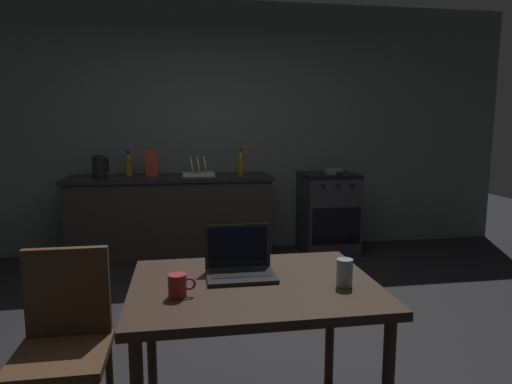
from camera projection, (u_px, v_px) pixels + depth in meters
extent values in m
plane|color=black|center=(245.00, 344.00, 3.01)|extent=(12.00, 12.00, 0.00)
cube|color=#5C6560|center=(241.00, 128.00, 5.23)|extent=(6.40, 0.10, 2.81)
cube|color=#282623|center=(172.00, 219.00, 4.90)|extent=(2.10, 0.60, 0.86)
cube|color=black|center=(170.00, 178.00, 4.83)|extent=(2.16, 0.64, 0.04)
cube|color=#2D2D30|center=(328.00, 214.00, 5.18)|extent=(0.60, 0.60, 0.86)
cube|color=black|center=(329.00, 175.00, 5.11)|extent=(0.60, 0.60, 0.04)
cube|color=black|center=(336.00, 226.00, 4.89)|extent=(0.54, 0.01, 0.40)
cylinder|color=black|center=(323.00, 186.00, 4.79)|extent=(0.04, 0.02, 0.04)
cylinder|color=black|center=(338.00, 186.00, 4.82)|extent=(0.04, 0.02, 0.04)
cylinder|color=black|center=(352.00, 185.00, 4.84)|extent=(0.04, 0.02, 0.04)
cube|color=#332319|center=(254.00, 287.00, 2.05)|extent=(1.10, 0.84, 0.04)
cylinder|color=#332319|center=(151.00, 336.00, 2.37)|extent=(0.05, 0.05, 0.70)
cylinder|color=#332319|center=(330.00, 322.00, 2.53)|extent=(0.05, 0.05, 0.70)
cube|color=#4C331E|center=(61.00, 357.00, 1.96)|extent=(0.40, 0.40, 0.04)
cube|color=#4C331E|center=(68.00, 292.00, 2.11)|extent=(0.38, 0.04, 0.42)
cylinder|color=#4C331E|center=(110.00, 382.00, 2.19)|extent=(0.04, 0.04, 0.43)
cube|color=#232326|center=(241.00, 276.00, 2.10)|extent=(0.32, 0.22, 0.02)
cube|color=black|center=(241.00, 273.00, 2.11)|extent=(0.28, 0.12, 0.00)
cube|color=#232326|center=(238.00, 246.00, 2.20)|extent=(0.32, 0.03, 0.21)
cube|color=black|center=(238.00, 246.00, 2.20)|extent=(0.29, 0.02, 0.18)
cylinder|color=black|center=(100.00, 176.00, 4.71)|extent=(0.15, 0.15, 0.02)
cylinder|color=black|center=(99.00, 166.00, 4.69)|extent=(0.14, 0.14, 0.20)
cylinder|color=black|center=(99.00, 156.00, 4.68)|extent=(0.08, 0.08, 0.02)
cube|color=black|center=(108.00, 165.00, 4.71)|extent=(0.02, 0.02, 0.14)
cylinder|color=#8C601E|center=(241.00, 166.00, 4.88)|extent=(0.07, 0.07, 0.21)
cone|color=#8C601E|center=(240.00, 154.00, 4.86)|extent=(0.07, 0.07, 0.06)
cylinder|color=black|center=(240.00, 150.00, 4.86)|extent=(0.03, 0.03, 0.02)
cylinder|color=gray|center=(334.00, 173.00, 5.10)|extent=(0.21, 0.21, 0.01)
torus|color=gray|center=(334.00, 170.00, 5.09)|extent=(0.23, 0.23, 0.02)
cylinder|color=black|center=(340.00, 173.00, 4.91)|extent=(0.02, 0.18, 0.02)
cylinder|color=#9E2D28|center=(177.00, 286.00, 1.87)|extent=(0.08, 0.08, 0.10)
torus|color=#9E2D28|center=(189.00, 284.00, 1.87)|extent=(0.05, 0.01, 0.05)
cylinder|color=#99B7C6|center=(345.00, 273.00, 1.99)|extent=(0.07, 0.07, 0.12)
cube|color=#B2382D|center=(152.00, 163.00, 4.80)|extent=(0.13, 0.05, 0.28)
cube|color=silver|center=(199.00, 174.00, 4.87)|extent=(0.34, 0.26, 0.03)
cylinder|color=beige|center=(192.00, 165.00, 4.85)|extent=(0.04, 0.18, 0.18)
cylinder|color=beige|center=(198.00, 164.00, 4.86)|extent=(0.04, 0.18, 0.18)
cylinder|color=beige|center=(205.00, 164.00, 4.87)|extent=(0.04, 0.18, 0.18)
cylinder|color=#8C601E|center=(129.00, 167.00, 4.82)|extent=(0.08, 0.08, 0.19)
cone|color=#8C601E|center=(128.00, 156.00, 4.80)|extent=(0.08, 0.08, 0.06)
cylinder|color=black|center=(128.00, 152.00, 4.80)|extent=(0.04, 0.04, 0.02)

